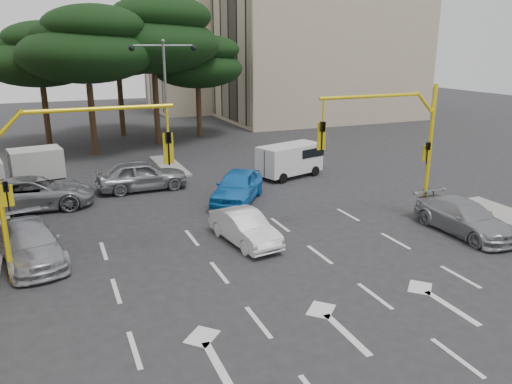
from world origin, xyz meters
TOP-DOWN VIEW (x-y plane):
  - ground at (0.00, 0.00)m, footprint 120.00×120.00m
  - median_strip at (0.00, 16.00)m, footprint 1.40×6.00m
  - apartment_beige_near at (19.95, 32.00)m, footprint 20.20×12.15m
  - apartment_beige_far at (12.95, 44.00)m, footprint 16.20×12.15m
  - pine_left_near at (-3.94, 21.96)m, footprint 9.15×9.15m
  - pine_center at (1.06, 23.96)m, footprint 9.98×9.98m
  - pine_left_far at (-6.94, 25.96)m, footprint 8.32×8.32m
  - pine_right at (5.06, 25.96)m, footprint 7.49×7.49m
  - pine_back at (-0.94, 28.96)m, footprint 9.15×9.15m
  - signal_mast_right at (6.80, 1.99)m, footprint 5.79×0.37m
  - signal_mast_left at (-6.80, 1.99)m, footprint 5.79×0.37m
  - street_lamp_center at (0.00, 16.00)m, footprint 4.16×0.36m
  - car_white_hatch at (-0.17, 2.21)m, footprint 1.90×4.02m
  - car_blue_compact at (1.47, 7.39)m, footprint 4.23×4.89m
  - car_silver_wagon at (-8.00, 3.55)m, footprint 2.73×5.02m
  - car_silver_cross_a at (-7.94, 10.13)m, footprint 5.74×2.91m
  - car_silver_cross_b at (-2.56, 11.36)m, footprint 4.82×1.96m
  - car_silver_parked at (8.70, -0.33)m, footprint 1.96×4.73m
  - van_white at (6.07, 10.81)m, footprint 4.29×2.85m
  - box_truck_a at (-8.56, 14.00)m, footprint 4.65×2.54m

SIDE VIEW (x-z plane):
  - ground at x=0.00m, z-range 0.00..0.00m
  - median_strip at x=0.00m, z-range 0.00..0.15m
  - car_white_hatch at x=-0.17m, z-range 0.00..1.27m
  - car_silver_parked at x=8.70m, z-range 0.00..1.37m
  - car_silver_wagon at x=-8.00m, z-range 0.00..1.38m
  - car_silver_cross_a at x=-7.94m, z-range 0.00..1.56m
  - car_blue_compact at x=1.47m, z-range 0.00..1.59m
  - car_silver_cross_b at x=-2.56m, z-range 0.00..1.64m
  - van_white at x=6.07m, z-range 0.00..1.97m
  - box_truck_a at x=-8.56m, z-range 0.00..2.17m
  - signal_mast_right at x=6.80m, z-range 0.88..6.88m
  - signal_mast_left at x=-6.80m, z-range 0.88..6.88m
  - street_lamp_center at x=0.00m, z-range 1.54..9.31m
  - pine_right at x=5.06m, z-range 2.03..10.40m
  - pine_left_far at x=-6.94m, z-range 2.26..11.56m
  - pine_left_near at x=-3.94m, z-range 2.49..12.72m
  - pine_back at x=-0.94m, z-range 2.49..12.72m
  - pine_center at x=1.06m, z-range 2.72..13.88m
  - apartment_beige_far at x=12.95m, z-range 0.00..16.70m
  - apartment_beige_near at x=19.95m, z-range 0.00..18.70m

